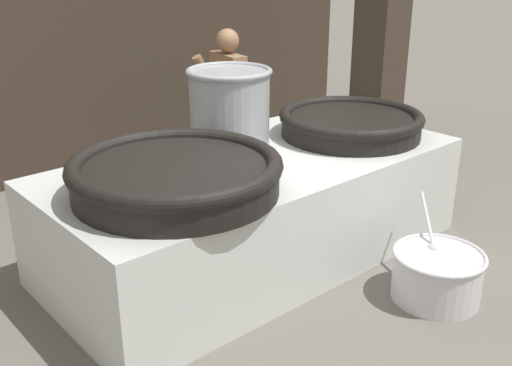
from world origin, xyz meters
name	(u,v)px	position (x,y,z in m)	size (l,w,h in m)	color
ground_plane	(256,253)	(0.00, 0.00, 0.00)	(60.00, 60.00, 0.00)	#666059
back_wall	(78,11)	(0.00, 2.94, 1.78)	(7.88, 0.24, 3.56)	#382D23
support_pillar	(383,14)	(2.24, 0.56, 1.78)	(0.42, 0.42, 3.56)	#382D23
hearth_platform	(256,207)	(0.00, 0.00, 0.43)	(3.40, 1.62, 0.86)	silver
giant_wok_near	(176,174)	(-0.89, -0.19, 1.00)	(1.46, 1.46, 0.26)	black
giant_wok_far	(351,123)	(1.04, -0.09, 0.98)	(1.27, 1.27, 0.22)	black
stock_pot	(230,105)	(0.10, 0.45, 1.19)	(0.72, 0.72, 0.64)	gray
cook	(228,105)	(0.77, 1.32, 0.91)	(0.44, 0.65, 1.68)	#8C6647
prep_bowl_vegetables	(437,273)	(0.54, -1.39, 0.21)	(0.69, 0.76, 0.64)	silver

